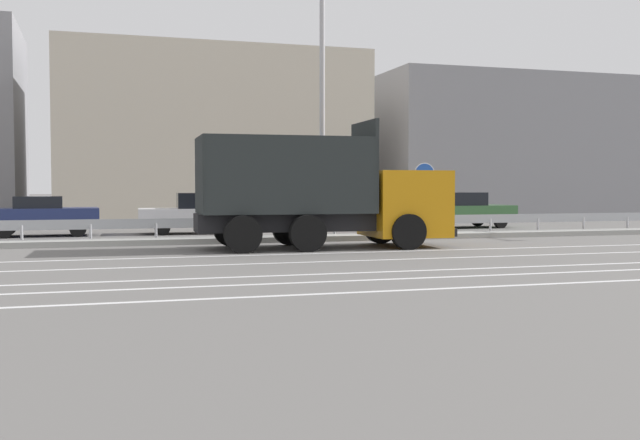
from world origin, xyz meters
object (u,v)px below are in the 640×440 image
Objects in this scene: dump_truck at (351,205)px; median_road_sign at (424,198)px; parked_car_4 at (200,213)px; parked_car_6 at (461,210)px; parked_car_5 at (339,214)px; street_lamp_1 at (324,98)px; parked_car_3 at (42,216)px.

median_road_sign is at bearing 129.55° from dump_truck.
parked_car_6 is (11.59, 0.58, -0.00)m from parked_car_4.
parked_car_5 is at bearing 166.13° from dump_truck.
dump_truck is at bearing -152.91° from parked_car_4.
median_road_sign is at bearing -121.48° from parked_car_4.
parked_car_4 is 11.61m from parked_car_6.
parked_car_6 is (8.13, 8.49, -0.49)m from dump_truck.
dump_truck is 2.87× the size of median_road_sign.
parked_car_4 is at bearing 145.04° from median_road_sign.
dump_truck is 8.64m from parked_car_5.
dump_truck reaches higher than median_road_sign.
parked_car_5 is (-1.37, 5.42, -0.75)m from median_road_sign.
street_lamp_1 reaches higher than dump_truck.
parked_car_5 is at bearing 89.55° from parked_car_3.
street_lamp_1 is (0.00, 2.70, 3.51)m from dump_truck.
parked_car_3 is 0.87× the size of parked_car_6.
parked_car_5 is (11.64, 0.29, -0.08)m from parked_car_3.
parked_car_5 is (5.85, 0.38, -0.10)m from parked_car_4.
dump_truck is 4.43m from street_lamp_1.
street_lamp_1 is 2.11× the size of parked_car_3.
parked_car_4 is 5.86m from parked_car_5.
street_lamp_1 is 1.82× the size of parked_car_4.
street_lamp_1 is at bearing -177.88° from dump_truck.
street_lamp_1 is 7.33m from parked_car_5.
parked_car_6 is (17.38, 0.49, 0.02)m from parked_car_3.
median_road_sign reaches higher than parked_car_5.
dump_truck reaches higher than parked_car_3.
street_lamp_1 is 7.42m from parked_car_4.
parked_car_3 is at bearing 158.45° from median_road_sign.
parked_car_4 is (-7.21, 5.04, -0.65)m from median_road_sign.
median_road_sign is 14.00m from parked_car_3.
median_road_sign is at bearing 2.55° from street_lamp_1.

